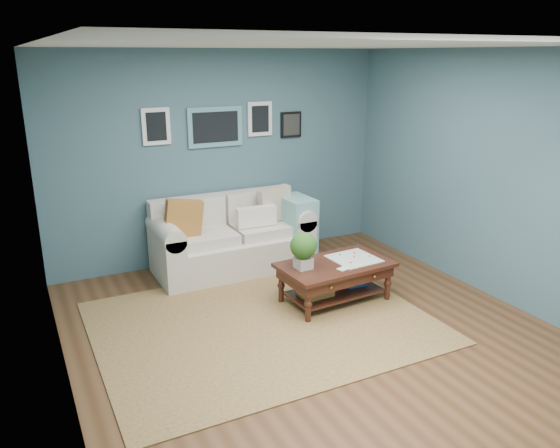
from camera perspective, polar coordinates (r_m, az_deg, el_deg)
room_shell at (r=4.97m, az=3.94°, el=2.49°), size 5.00×5.02×2.70m
area_rug at (r=5.67m, az=-1.85°, el=-10.25°), size 3.27×2.62×0.01m
loveseat at (r=6.94m, az=-4.43°, el=-1.29°), size 1.99×0.91×1.02m
coffee_table at (r=5.98m, az=5.23°, el=-4.87°), size 1.25×0.78×0.85m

